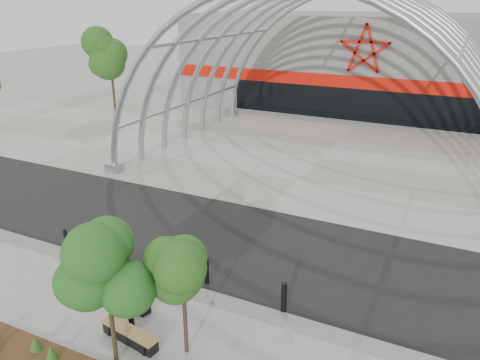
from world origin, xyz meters
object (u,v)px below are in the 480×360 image
object	(u,v)px
bench_0	(129,298)
street_tree_1	(183,276)
street_tree_0	(106,273)
bollard_2	(130,310)
bench_1	(130,336)

from	to	relation	value
bench_0	street_tree_1	bearing A→B (deg)	-20.90
street_tree_0	bollard_2	size ratio (longest dim) A/B	3.69
street_tree_0	bench_1	xyz separation A→B (m)	(-0.17, 0.81, -2.65)
street_tree_0	bench_0	size ratio (longest dim) A/B	2.00
street_tree_0	bollard_2	world-z (taller)	street_tree_0
street_tree_1	bollard_2	xyz separation A→B (m)	(-2.13, 0.23, -1.95)
bench_0	bollard_2	world-z (taller)	bollard_2
bench_0	bench_1	world-z (taller)	bench_1
bench_1	bench_0	bearing A→B (deg)	129.01
bench_0	bollard_2	bearing A→B (deg)	-48.57
street_tree_1	bollard_2	bearing A→B (deg)	173.87
street_tree_0	street_tree_1	xyz separation A→B (m)	(1.54, 1.19, -0.37)
street_tree_0	bollard_2	xyz separation A→B (m)	(-0.59, 1.42, -2.32)
bollard_2	street_tree_0	bearing A→B (deg)	-67.34
bench_0	bench_1	distance (m)	1.91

